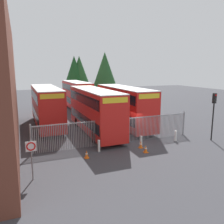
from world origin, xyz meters
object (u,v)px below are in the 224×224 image
object	(u,v)px
double_decker_bus_far_back	(77,94)
bollard_near_right	(176,136)
traffic_cone_near_kerb	(141,144)
double_decker_bus_near_gate	(95,109)
double_decker_bus_behind_fence_left	(124,105)
double_decker_bus_behind_fence_right	(46,105)
bollard_center_front	(141,142)
traffic_cone_by_gate	(87,154)
traffic_cone_mid_forecourt	(146,149)
speed_limit_sign_post	(31,151)
bollard_near_left	(99,146)
traffic_light_kerbside	(214,108)

from	to	relation	value
double_decker_bus_far_back	bollard_near_right	bearing A→B (deg)	-77.58
double_decker_bus_far_back	traffic_cone_near_kerb	distance (m)	20.19
double_decker_bus_near_gate	double_decker_bus_behind_fence_left	world-z (taller)	same
double_decker_bus_near_gate	double_decker_bus_behind_fence_right	world-z (taller)	same
bollard_center_front	traffic_cone_by_gate	bearing A→B (deg)	-172.39
bollard_near_right	traffic_cone_by_gate	xyz separation A→B (m)	(-8.53, -0.94, -0.19)
bollard_center_front	double_decker_bus_near_gate	bearing A→B (deg)	110.96
traffic_cone_mid_forecourt	double_decker_bus_near_gate	bearing A→B (deg)	105.28
traffic_cone_mid_forecourt	traffic_cone_near_kerb	size ratio (longest dim) A/B	1.00
speed_limit_sign_post	bollard_center_front	bearing A→B (deg)	17.16
double_decker_bus_far_back	bollard_center_front	bearing A→B (deg)	-88.15
double_decker_bus_near_gate	speed_limit_sign_post	size ratio (longest dim) A/B	4.50
double_decker_bus_near_gate	bollard_near_right	size ratio (longest dim) A/B	11.38
bollard_near_left	traffic_cone_mid_forecourt	world-z (taller)	bollard_near_left
traffic_cone_by_gate	traffic_cone_near_kerb	bearing A→B (deg)	5.92
double_decker_bus_behind_fence_left	double_decker_bus_far_back	world-z (taller)	same
traffic_light_kerbside	traffic_cone_mid_forecourt	bearing A→B (deg)	-175.85
traffic_cone_near_kerb	traffic_light_kerbside	xyz separation A→B (m)	(6.97, -0.58, 2.70)
speed_limit_sign_post	traffic_light_kerbside	size ratio (longest dim) A/B	0.56
double_decker_bus_far_back	traffic_light_kerbside	bearing A→B (deg)	-70.02
bollard_near_right	traffic_light_kerbside	distance (m)	4.19
double_decker_bus_behind_fence_right	double_decker_bus_behind_fence_left	bearing A→B (deg)	-21.31
double_decker_bus_behind_fence_left	traffic_cone_mid_forecourt	world-z (taller)	double_decker_bus_behind_fence_left
speed_limit_sign_post	double_decker_bus_behind_fence_left	bearing A→B (deg)	43.30
bollard_near_right	traffic_cone_near_kerb	world-z (taller)	bollard_near_right
traffic_cone_mid_forecourt	traffic_light_kerbside	world-z (taller)	traffic_light_kerbside
double_decker_bus_behind_fence_right	bollard_near_left	size ratio (longest dim) A/B	11.38
double_decker_bus_behind_fence_right	double_decker_bus_far_back	xyz separation A→B (m)	(5.73, 9.67, 0.00)
speed_limit_sign_post	bollard_near_left	bearing A→B (deg)	30.37
double_decker_bus_behind_fence_right	bollard_center_front	distance (m)	12.22
bollard_near_left	traffic_cone_mid_forecourt	bearing A→B (deg)	-25.19
bollard_near_right	double_decker_bus_far_back	bearing A→B (deg)	102.42
double_decker_bus_far_back	bollard_center_front	distance (m)	20.02
traffic_cone_by_gate	traffic_cone_mid_forecourt	world-z (taller)	same
double_decker_bus_behind_fence_left	double_decker_bus_far_back	bearing A→B (deg)	100.30
double_decker_bus_far_back	bollard_near_right	xyz separation A→B (m)	(4.32, -19.62, -1.95)
double_decker_bus_behind_fence_right	speed_limit_sign_post	world-z (taller)	double_decker_bus_behind_fence_right
speed_limit_sign_post	traffic_light_kerbside	world-z (taller)	traffic_light_kerbside
bollard_near_left	traffic_cone_by_gate	bearing A→B (deg)	-142.95
bollard_near_left	traffic_light_kerbside	xyz separation A→B (m)	(10.46, -1.04, 2.51)
bollard_near_left	traffic_cone_near_kerb	distance (m)	3.52
double_decker_bus_far_back	traffic_cone_by_gate	xyz separation A→B (m)	(-4.21, -20.56, -2.13)
double_decker_bus_far_back	bollard_center_front	world-z (taller)	double_decker_bus_far_back
bollard_near_right	traffic_cone_by_gate	bearing A→B (deg)	-173.70
bollard_near_right	traffic_light_kerbside	xyz separation A→B (m)	(3.19, -1.03, 2.51)
bollard_center_front	traffic_light_kerbside	size ratio (longest dim) A/B	0.22
double_decker_bus_behind_fence_left	bollard_center_front	distance (m)	7.55
bollard_center_front	speed_limit_sign_post	world-z (taller)	speed_limit_sign_post
double_decker_bus_far_back	bollard_near_right	size ratio (longest dim) A/B	11.38
double_decker_bus_near_gate	bollard_near_left	size ratio (longest dim) A/B	11.38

